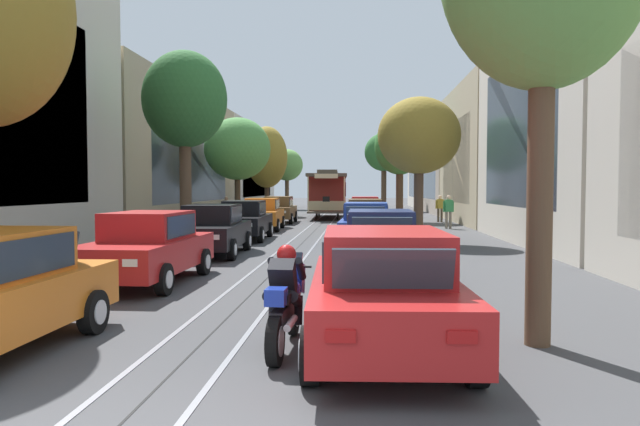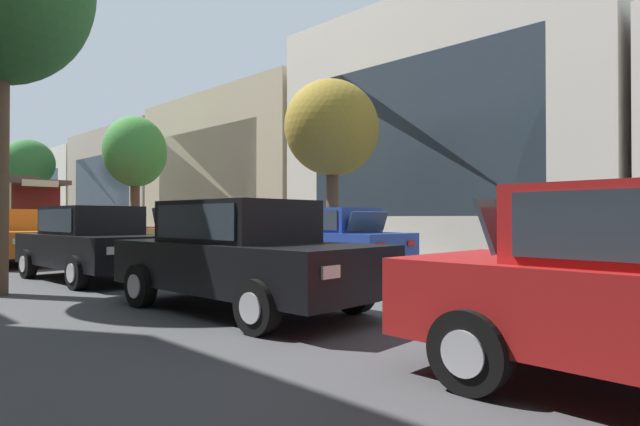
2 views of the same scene
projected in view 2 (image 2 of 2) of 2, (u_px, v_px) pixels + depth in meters
ground_plane at (81, 256)px, 17.87m from camera, size 164.79×164.79×0.00m
trolley_track_rails at (39, 250)px, 21.07m from camera, size 1.14×73.92×0.01m
building_facade_right at (240, 172)px, 28.75m from camera, size 5.82×65.62×9.35m
parked_car_black_mid_left at (242, 255)px, 7.28m from camera, size 2.09×4.40×1.58m
parked_car_black_fourth_left at (93, 243)px, 10.88m from camera, size 2.07×4.39×1.58m
parked_car_orange_fifth_left at (14, 237)px, 14.47m from camera, size 2.12×4.41×1.58m
parked_car_blue_mid_right at (329, 239)px, 12.74m from camera, size 2.10×4.40×1.58m
parked_car_brown_fourth_right at (200, 234)px, 16.91m from camera, size 2.06×4.39×1.58m
parked_car_red_fifth_right at (117, 231)px, 21.56m from camera, size 2.02×4.37×1.58m
street_tree_kerb_right_second at (332, 129)px, 15.47m from camera, size 3.17×2.67×5.59m
street_tree_kerb_right_mid at (135, 153)px, 25.19m from camera, size 3.16×2.80×6.45m
street_tree_kerb_right_fourth at (29, 164)px, 36.18m from camera, size 3.50×2.86×7.01m
cable_car_trolley at (5, 211)px, 24.61m from camera, size 2.83×9.18×3.28m
pedestrian_on_right_pavement at (184, 226)px, 26.46m from camera, size 0.55×0.30×1.64m
pedestrian_crossing_far at (245, 226)px, 22.22m from camera, size 0.55×0.30×1.72m
fire_hydrant at (550, 261)px, 10.58m from camera, size 0.40×0.22×0.84m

